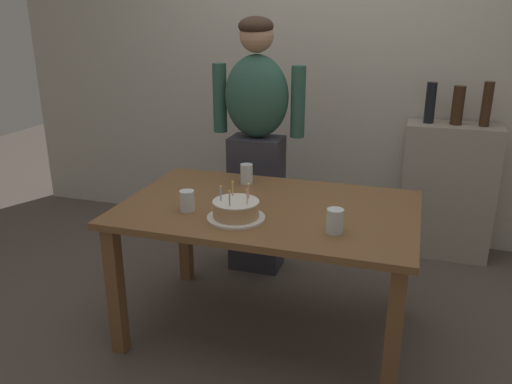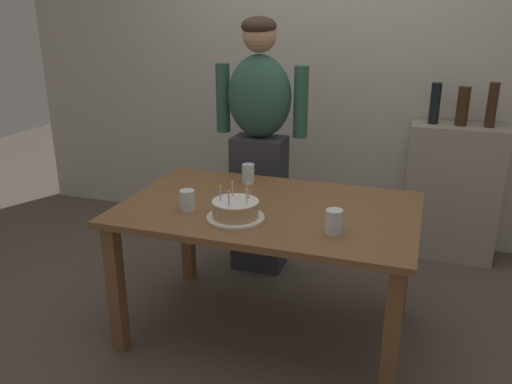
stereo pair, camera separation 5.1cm
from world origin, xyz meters
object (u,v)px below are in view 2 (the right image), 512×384
at_px(birthday_cake, 236,210).
at_px(water_glass_far, 248,174).
at_px(water_glass_near, 187,200).
at_px(person_man_bearded, 259,144).
at_px(water_glass_side, 334,222).

height_order(birthday_cake, water_glass_far, birthday_cake).
xyz_separation_m(water_glass_near, person_man_bearded, (0.08, 0.91, 0.08)).
relative_size(water_glass_far, person_man_bearded, 0.07).
height_order(water_glass_far, person_man_bearded, person_man_bearded).
bearing_deg(water_glass_near, water_glass_side, -3.63).
relative_size(water_glass_near, person_man_bearded, 0.06).
height_order(birthday_cake, water_glass_side, birthday_cake).
distance_m(water_glass_side, person_man_bearded, 1.17).
bearing_deg(birthday_cake, water_glass_side, -2.24).
relative_size(water_glass_near, water_glass_side, 0.94).
height_order(water_glass_near, water_glass_side, water_glass_side).
bearing_deg(person_man_bearded, birthday_cake, 101.54).
height_order(water_glass_near, water_glass_far, water_glass_far).
relative_size(water_glass_far, water_glass_side, 1.03).
bearing_deg(birthday_cake, water_glass_near, 173.90).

